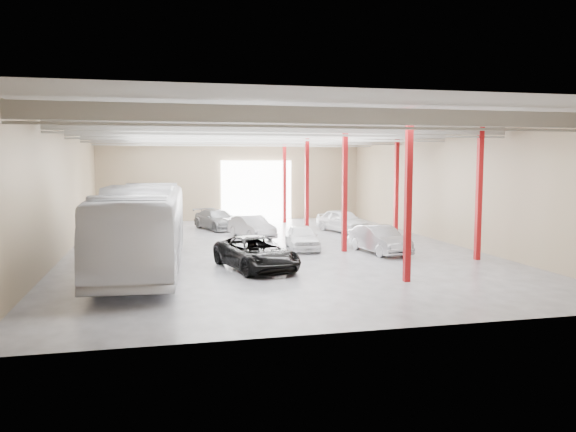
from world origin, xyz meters
name	(u,v)px	position (x,y,z in m)	size (l,w,h in m)	color
depot_shell	(270,161)	(0.13, 0.48, 4.98)	(22.12, 32.12, 7.06)	#494A4E
coach_bus	(143,227)	(-6.83, -4.78, 1.94)	(3.26, 13.92, 3.88)	silver
black_sedan	(256,253)	(-1.81, -6.00, 0.75)	(2.48, 5.37, 1.49)	black
car_row_a	(302,237)	(1.71, -0.80, 0.69)	(1.62, 4.04, 1.38)	white
car_row_b	(252,227)	(-0.31, 4.40, 0.73)	(1.54, 4.42, 1.46)	#A2A1A6
car_row_c	(217,220)	(-2.00, 9.60, 0.72)	(2.01, 4.95, 1.44)	slate
car_right_near	(380,239)	(5.50, -2.92, 0.74)	(1.57, 4.50, 1.48)	#A0A0A4
car_right_far	(343,221)	(6.45, 6.16, 0.79)	(1.86, 4.62, 1.58)	white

